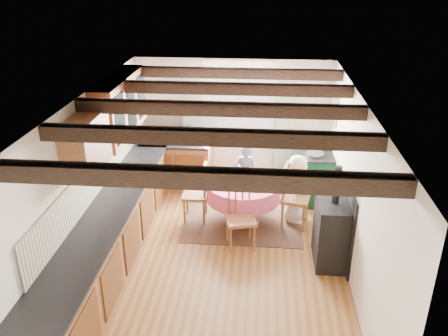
# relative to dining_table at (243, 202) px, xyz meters

# --- Properties ---
(floor) EXTENTS (3.60, 5.50, 0.00)m
(floor) POSITION_rel_dining_table_xyz_m (-0.28, -1.21, -0.36)
(floor) COLOR olive
(floor) RESTS_ON ground
(ceiling) EXTENTS (3.60, 5.50, 0.00)m
(ceiling) POSITION_rel_dining_table_xyz_m (-0.28, -1.21, 2.04)
(ceiling) COLOR white
(ceiling) RESTS_ON ground
(wall_back) EXTENTS (3.60, 0.00, 2.40)m
(wall_back) POSITION_rel_dining_table_xyz_m (-0.28, 1.54, 0.84)
(wall_back) COLOR silver
(wall_back) RESTS_ON ground
(wall_left) EXTENTS (0.00, 5.50, 2.40)m
(wall_left) POSITION_rel_dining_table_xyz_m (-2.08, -1.21, 0.84)
(wall_left) COLOR silver
(wall_left) RESTS_ON ground
(wall_right) EXTENTS (0.00, 5.50, 2.40)m
(wall_right) POSITION_rel_dining_table_xyz_m (1.52, -1.21, 0.84)
(wall_right) COLOR silver
(wall_right) RESTS_ON ground
(beam_a) EXTENTS (3.60, 0.16, 0.16)m
(beam_a) POSITION_rel_dining_table_xyz_m (-0.28, -3.21, 1.95)
(beam_a) COLOR #3A271C
(beam_a) RESTS_ON ceiling
(beam_b) EXTENTS (3.60, 0.16, 0.16)m
(beam_b) POSITION_rel_dining_table_xyz_m (-0.28, -2.21, 1.95)
(beam_b) COLOR #3A271C
(beam_b) RESTS_ON ceiling
(beam_c) EXTENTS (3.60, 0.16, 0.16)m
(beam_c) POSITION_rel_dining_table_xyz_m (-0.28, -1.21, 1.95)
(beam_c) COLOR #3A271C
(beam_c) RESTS_ON ceiling
(beam_d) EXTENTS (3.60, 0.16, 0.16)m
(beam_d) POSITION_rel_dining_table_xyz_m (-0.28, -0.21, 1.95)
(beam_d) COLOR #3A271C
(beam_d) RESTS_ON ceiling
(beam_e) EXTENTS (3.60, 0.16, 0.16)m
(beam_e) POSITION_rel_dining_table_xyz_m (-0.28, 0.79, 1.95)
(beam_e) COLOR #3A271C
(beam_e) RESTS_ON ceiling
(splash_left) EXTENTS (0.02, 4.50, 0.55)m
(splash_left) POSITION_rel_dining_table_xyz_m (-2.06, -0.91, 0.84)
(splash_left) COLOR beige
(splash_left) RESTS_ON wall_left
(splash_back) EXTENTS (1.40, 0.02, 0.55)m
(splash_back) POSITION_rel_dining_table_xyz_m (-1.28, 1.52, 0.84)
(splash_back) COLOR beige
(splash_back) RESTS_ON wall_back
(base_cabinet_left) EXTENTS (0.60, 5.30, 0.88)m
(base_cabinet_left) POSITION_rel_dining_table_xyz_m (-1.78, -1.21, 0.08)
(base_cabinet_left) COLOR #935A33
(base_cabinet_left) RESTS_ON floor
(base_cabinet_back) EXTENTS (1.30, 0.60, 0.88)m
(base_cabinet_back) POSITION_rel_dining_table_xyz_m (-1.33, 1.24, 0.08)
(base_cabinet_back) COLOR #935A33
(base_cabinet_back) RESTS_ON floor
(worktop_left) EXTENTS (0.64, 5.30, 0.04)m
(worktop_left) POSITION_rel_dining_table_xyz_m (-1.76, -1.21, 0.54)
(worktop_left) COLOR black
(worktop_left) RESTS_ON base_cabinet_left
(worktop_back) EXTENTS (1.30, 0.64, 0.04)m
(worktop_back) POSITION_rel_dining_table_xyz_m (-1.33, 1.22, 0.54)
(worktop_back) COLOR black
(worktop_back) RESTS_ON base_cabinet_back
(wall_cabinet_glass) EXTENTS (0.34, 1.80, 0.90)m
(wall_cabinet_glass) POSITION_rel_dining_table_xyz_m (-1.91, -0.01, 1.59)
(wall_cabinet_glass) COLOR #935A33
(wall_cabinet_glass) RESTS_ON wall_left
(wall_cabinet_solid) EXTENTS (0.34, 0.90, 0.70)m
(wall_cabinet_solid) POSITION_rel_dining_table_xyz_m (-1.91, -1.51, 1.54)
(wall_cabinet_solid) COLOR #935A33
(wall_cabinet_solid) RESTS_ON wall_left
(window_frame) EXTENTS (1.34, 0.03, 1.54)m
(window_frame) POSITION_rel_dining_table_xyz_m (-0.18, 1.52, 1.24)
(window_frame) COLOR white
(window_frame) RESTS_ON wall_back
(window_pane) EXTENTS (1.20, 0.01, 1.40)m
(window_pane) POSITION_rel_dining_table_xyz_m (-0.18, 1.53, 1.24)
(window_pane) COLOR white
(window_pane) RESTS_ON wall_back
(curtain_left) EXTENTS (0.35, 0.10, 2.10)m
(curtain_left) POSITION_rel_dining_table_xyz_m (-1.03, 1.44, 0.74)
(curtain_left) COLOR #A3A49F
(curtain_left) RESTS_ON wall_back
(curtain_right) EXTENTS (0.35, 0.10, 2.10)m
(curtain_right) POSITION_rel_dining_table_xyz_m (0.67, 1.44, 0.74)
(curtain_right) COLOR #A3A49F
(curtain_right) RESTS_ON wall_back
(curtain_rod) EXTENTS (2.00, 0.03, 0.03)m
(curtain_rod) POSITION_rel_dining_table_xyz_m (-0.18, 1.44, 1.84)
(curtain_rod) COLOR black
(curtain_rod) RESTS_ON wall_back
(wall_picture) EXTENTS (0.04, 0.50, 0.60)m
(wall_picture) POSITION_rel_dining_table_xyz_m (1.49, 1.09, 1.34)
(wall_picture) COLOR gold
(wall_picture) RESTS_ON wall_right
(wall_plate) EXTENTS (0.30, 0.02, 0.30)m
(wall_plate) POSITION_rel_dining_table_xyz_m (0.77, 1.51, 1.34)
(wall_plate) COLOR silver
(wall_plate) RESTS_ON wall_back
(rug) EXTENTS (1.93, 1.50, 0.01)m
(rug) POSITION_rel_dining_table_xyz_m (0.00, 0.00, -0.35)
(rug) COLOR #31271B
(rug) RESTS_ON floor
(dining_table) EXTENTS (1.19, 1.19, 0.72)m
(dining_table) POSITION_rel_dining_table_xyz_m (0.00, 0.00, 0.00)
(dining_table) COLOR #F94B6D
(dining_table) RESTS_ON floor
(chair_near) EXTENTS (0.52, 0.54, 1.01)m
(chair_near) POSITION_rel_dining_table_xyz_m (0.00, -0.75, 0.15)
(chair_near) COLOR brown
(chair_near) RESTS_ON floor
(chair_left) EXTENTS (0.45, 0.43, 0.98)m
(chair_left) POSITION_rel_dining_table_xyz_m (-0.80, 0.02, 0.13)
(chair_left) COLOR brown
(chair_left) RESTS_ON floor
(chair_right) EXTENTS (0.55, 0.54, 1.05)m
(chair_right) POSITION_rel_dining_table_xyz_m (0.85, -0.02, 0.17)
(chair_right) COLOR brown
(chair_right) RESTS_ON floor
(aga_range) EXTENTS (0.66, 1.01, 0.93)m
(aga_range) POSITION_rel_dining_table_xyz_m (1.19, 1.00, 0.11)
(aga_range) COLOR #0E341E
(aga_range) RESTS_ON floor
(cast_iron_stove) EXTENTS (0.45, 0.74, 1.49)m
(cast_iron_stove) POSITION_rel_dining_table_xyz_m (1.30, -0.99, 0.39)
(cast_iron_stove) COLOR black
(cast_iron_stove) RESTS_ON floor
(child_far) EXTENTS (0.44, 0.32, 1.11)m
(child_far) POSITION_rel_dining_table_xyz_m (-0.00, 0.68, 0.20)
(child_far) COLOR #445567
(child_far) RESTS_ON floor
(child_right) EXTENTS (0.54, 0.66, 1.16)m
(child_right) POSITION_rel_dining_table_xyz_m (0.87, 0.14, 0.22)
(child_right) COLOR white
(child_right) RESTS_ON floor
(bowl_a) EXTENTS (0.24, 0.24, 0.06)m
(bowl_a) POSITION_rel_dining_table_xyz_m (0.08, 0.15, 0.39)
(bowl_a) COLOR silver
(bowl_a) RESTS_ON dining_table
(bowl_b) EXTENTS (0.24, 0.24, 0.07)m
(bowl_b) POSITION_rel_dining_table_xyz_m (0.22, -0.13, 0.39)
(bowl_b) COLOR silver
(bowl_b) RESTS_ON dining_table
(cup) EXTENTS (0.14, 0.14, 0.09)m
(cup) POSITION_rel_dining_table_xyz_m (0.13, -0.11, 0.40)
(cup) COLOR silver
(cup) RESTS_ON dining_table
(canister_tall) EXTENTS (0.12, 0.12, 0.21)m
(canister_tall) POSITION_rel_dining_table_xyz_m (-1.50, 1.30, 0.67)
(canister_tall) COLOR #262628
(canister_tall) RESTS_ON worktop_back
(canister_wide) EXTENTS (0.18, 0.18, 0.20)m
(canister_wide) POSITION_rel_dining_table_xyz_m (-1.22, 1.28, 0.66)
(canister_wide) COLOR #262628
(canister_wide) RESTS_ON worktop_back
(canister_slim) EXTENTS (0.11, 0.11, 0.31)m
(canister_slim) POSITION_rel_dining_table_xyz_m (-1.07, 1.25, 0.71)
(canister_slim) COLOR #262628
(canister_slim) RESTS_ON worktop_back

